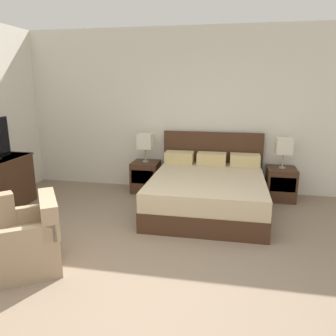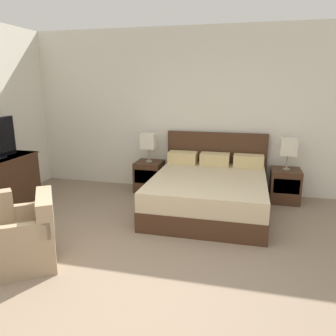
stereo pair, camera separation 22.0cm
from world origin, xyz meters
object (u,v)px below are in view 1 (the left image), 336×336
(nightstand_right, at_px, (281,184))
(table_lamp_left, at_px, (145,141))
(bed, at_px, (208,191))
(nightstand_left, at_px, (146,176))
(armchair_companion, at_px, (28,243))
(table_lamp_right, at_px, (284,146))

(nightstand_right, distance_m, table_lamp_left, 2.42)
(bed, relative_size, table_lamp_left, 3.96)
(nightstand_left, height_order, table_lamp_left, table_lamp_left)
(bed, bearing_deg, armchair_companion, -129.89)
(table_lamp_left, xyz_separation_m, armchair_companion, (-0.55, -2.74, -0.63))
(nightstand_left, height_order, armchair_companion, armchair_companion)
(table_lamp_right, distance_m, armchair_companion, 4.02)
(bed, xyz_separation_m, nightstand_right, (1.17, 0.68, -0.03))
(table_lamp_right, xyz_separation_m, armchair_companion, (-2.88, -2.74, -0.63))
(armchair_companion, bearing_deg, table_lamp_left, 78.72)
(nightstand_right, relative_size, table_lamp_left, 1.08)
(nightstand_left, bearing_deg, nightstand_right, 0.00)
(nightstand_left, relative_size, nightstand_right, 1.00)
(bed, height_order, table_lamp_left, bed)
(bed, distance_m, nightstand_right, 1.35)
(nightstand_right, height_order, table_lamp_right, table_lamp_right)
(nightstand_left, height_order, table_lamp_right, table_lamp_right)
(nightstand_right, distance_m, armchair_companion, 3.97)
(bed, relative_size, nightstand_right, 3.68)
(bed, height_order, table_lamp_right, bed)
(table_lamp_left, bearing_deg, nightstand_left, -90.00)
(nightstand_right, height_order, armchair_companion, armchair_companion)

